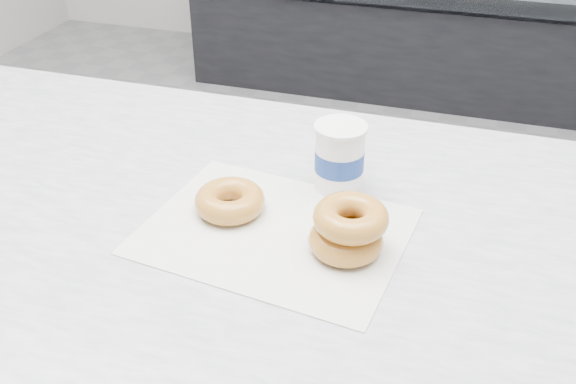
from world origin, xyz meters
name	(u,v)px	position (x,y,z in m)	size (l,w,h in m)	color
ground	(327,360)	(0.00, 0.00, 0.00)	(5.00, 5.00, 0.00)	gray
wax_paper	(274,231)	(0.05, -0.61, 0.90)	(0.34, 0.26, 0.00)	silver
donut_single	(230,201)	(-0.02, -0.59, 0.92)	(0.10, 0.10, 0.03)	gold
donut_stack	(348,229)	(0.15, -0.63, 0.94)	(0.10, 0.10, 0.07)	gold
coffee_cup	(339,156)	(0.11, -0.48, 0.95)	(0.09, 0.09, 0.10)	white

